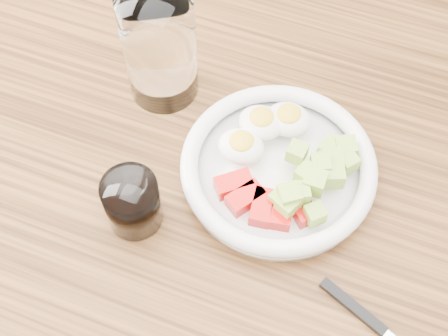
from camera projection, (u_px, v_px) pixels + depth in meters
The scene contains 5 objects.
dining_table at pixel (228, 224), 0.85m from camera, with size 1.50×0.90×0.77m.
bowl at pixel (279, 165), 0.76m from camera, with size 0.24×0.24×0.06m.
fork at pixel (371, 321), 0.68m from camera, with size 0.17×0.08×0.01m.
water_glass at pixel (160, 46), 0.77m from camera, with size 0.09×0.09×0.16m, color white.
coffee_glass at pixel (132, 203), 0.71m from camera, with size 0.07×0.07×0.07m.
Camera 1 is at (0.12, -0.34, 1.44)m, focal length 50.00 mm.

